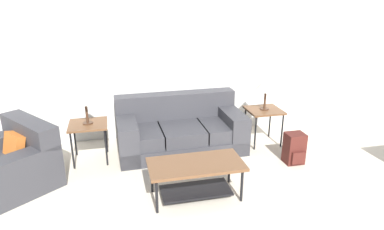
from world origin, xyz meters
TOP-DOWN VIEW (x-y plane):
  - wall_back at (0.00, 4.74)m, footprint 8.98×0.06m
  - couch at (-0.29, 4.07)m, footprint 1.92×0.99m
  - armchair at (-2.56, 3.49)m, footprint 1.37×1.39m
  - coffee_table at (-0.38, 2.70)m, footprint 1.11×0.56m
  - side_table_left at (-1.63, 3.97)m, footprint 0.53×0.51m
  - side_table_right at (1.06, 3.97)m, footprint 0.53×0.51m
  - table_lamp_left at (-1.63, 3.97)m, footprint 0.35×0.35m
  - table_lamp_right at (1.06, 3.97)m, footprint 0.35×0.35m
  - backpack at (1.20, 3.22)m, footprint 0.26×0.30m

SIDE VIEW (x-z plane):
  - backpack at x=1.20m, z-range -0.01..0.44m
  - armchair at x=-2.56m, z-range -0.11..0.69m
  - couch at x=-0.29m, z-range -0.12..0.70m
  - coffee_table at x=-0.38m, z-range 0.11..0.55m
  - side_table_left at x=-1.63m, z-range 0.23..0.80m
  - side_table_right at x=1.06m, z-range 0.23..0.80m
  - table_lamp_left at x=-1.63m, z-range 0.72..1.25m
  - table_lamp_right at x=1.06m, z-range 0.72..1.25m
  - wall_back at x=0.00m, z-range 0.00..2.60m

